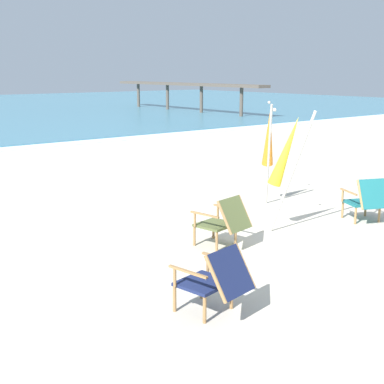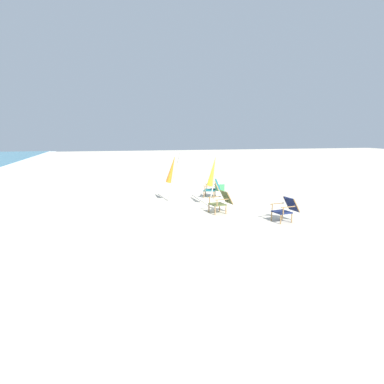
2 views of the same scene
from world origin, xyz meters
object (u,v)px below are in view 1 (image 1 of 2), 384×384
object	(u,v)px
beach_chair_front_left	(367,199)
beach_chair_mid_center	(224,220)
umbrella_furled_orange	(269,138)
beach_chair_front_right	(215,278)
umbrella_furled_yellow	(286,153)

from	to	relation	value
beach_chair_front_left	beach_chair_mid_center	xyz separation A→B (m)	(-2.85, 0.54, -0.00)
beach_chair_front_left	umbrella_furled_orange	size ratio (longest dim) A/B	0.43
beach_chair_front_right	umbrella_furled_orange	xyz separation A→B (m)	(3.96, 3.04, 0.91)
beach_chair_front_right	umbrella_furled_yellow	world-z (taller)	umbrella_furled_yellow
beach_chair_mid_center	umbrella_furled_orange	world-z (taller)	umbrella_furled_orange
beach_chair_front_right	umbrella_furled_yellow	xyz separation A→B (m)	(2.88, 1.62, 0.91)
beach_chair_mid_center	umbrella_furled_yellow	distance (m)	1.57
beach_chair_front_left	beach_chair_mid_center	bearing A→B (deg)	169.33
beach_chair_mid_center	beach_chair_front_left	bearing A→B (deg)	-10.67
beach_chair_mid_center	umbrella_furled_yellow	xyz separation A→B (m)	(1.28, -0.04, 0.91)
beach_chair_front_right	umbrella_furled_yellow	distance (m)	3.43
umbrella_furled_orange	umbrella_furled_yellow	bearing A→B (deg)	-127.26
beach_chair_front_left	umbrella_furled_orange	bearing A→B (deg)	104.21
beach_chair_mid_center	umbrella_furled_orange	xyz separation A→B (m)	(2.36, 1.38, 0.91)
beach_chair_mid_center	umbrella_furled_orange	distance (m)	2.88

